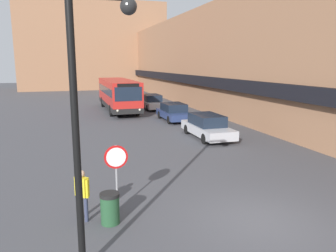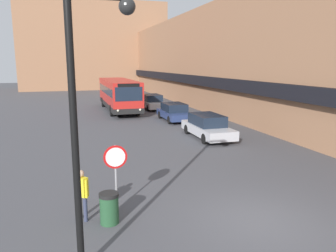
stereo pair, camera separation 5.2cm
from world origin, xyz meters
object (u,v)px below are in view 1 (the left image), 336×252
Objects in this scene: parked_car_back at (152,102)px; stop_sign at (116,164)px; parked_car_front at (207,126)px; street_lamp at (88,105)px; trash_bin at (110,208)px; city_bus at (118,94)px; pedestrian at (82,190)px; parked_car_middle at (174,112)px.

parked_car_back is 2.14× the size of stop_sign.
stop_sign is (-7.16, -22.94, 0.82)m from parked_car_back.
parked_car_front is 14.68m from street_lamp.
stop_sign reaches higher than parked_car_front.
parked_car_back is 4.92× the size of trash_bin.
city_bus is at bearing -178.54° from parked_car_back.
street_lamp is at bearing -100.13° from city_bus.
city_bus is at bearing 80.95° from stop_sign.
pedestrian reaches higher than parked_car_back.
city_bus is 2.35× the size of parked_car_front.
city_bus is 8.06m from parked_car_middle.
street_lamp reaches higher than stop_sign.
city_bus reaches higher than trash_bin.
parked_car_middle is 17.24m from stop_sign.
stop_sign is at bearing 71.74° from street_lamp.
city_bus reaches higher than pedestrian.
parked_car_middle is (-0.00, 6.76, -0.03)m from parked_car_front.
pedestrian is at bearing -109.52° from parked_car_back.
street_lamp is 6.52× the size of trash_bin.
pedestrian is (-0.14, 2.54, -2.89)m from street_lamp.
street_lamp is at bearing -113.62° from parked_car_middle.
city_bus is 2.42× the size of parked_car_back.
pedestrian is (-1.11, -0.38, -0.62)m from stop_sign.
stop_sign is (-7.16, -8.90, 0.83)m from parked_car_front.
street_lamp is at bearing -108.26° from stop_sign.
parked_car_middle is at bearing 66.38° from street_lamp.
parked_car_front is at bearing 98.23° from pedestrian.
parked_car_back is (0.00, 7.28, 0.03)m from parked_car_middle.
parked_car_back is at bearing 90.00° from parked_car_middle.
stop_sign is (-7.16, -15.66, 0.86)m from parked_car_middle.
street_lamp is at bearing -36.91° from pedestrian.
street_lamp is (-8.13, -18.59, 3.13)m from parked_car_middle.
trash_bin is (-7.50, -9.72, -0.27)m from parked_car_front.
stop_sign is 3.83m from street_lamp.
city_bus reaches higher than parked_car_middle.
city_bus is 1.83× the size of street_lamp.
city_bus reaches higher than stop_sign.
parked_car_middle is 4.66× the size of trash_bin.
parked_car_front is at bearing 52.33° from trash_bin.
city_bus is at bearing 79.87° from street_lamp.
trash_bin is (-0.34, -0.82, -1.10)m from stop_sign.
trash_bin is at bearing -99.55° from city_bus.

